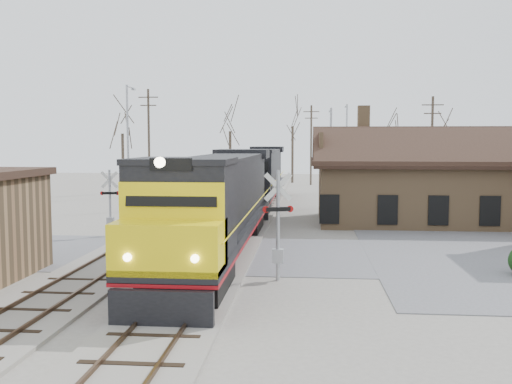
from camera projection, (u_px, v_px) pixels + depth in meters
ground at (220, 254)px, 27.46m from camera, size 140.00×140.00×0.00m
road at (220, 254)px, 27.46m from camera, size 60.00×9.00×0.03m
track_main at (251, 214)px, 42.34m from camera, size 3.40×90.00×0.24m
track_siding at (192, 213)px, 42.74m from camera, size 3.40×90.00×0.24m
depot at (425, 187)px, 38.08m from camera, size 15.20×9.31×7.90m
locomotive_lead at (218, 203)px, 26.46m from camera, size 3.30×22.11×4.91m
locomotive_trailing at (259, 175)px, 48.68m from camera, size 3.30×22.11×4.65m
crossbuck_near at (278, 230)px, 22.07m from camera, size 1.19×0.45×4.31m
crossbuck_far at (110, 205)px, 32.46m from camera, size 1.09×0.29×3.83m
streetlight_a at (128, 142)px, 44.12m from camera, size 0.25×2.04×9.77m
streetlight_b at (331, 152)px, 46.76m from camera, size 0.25×2.04×8.17m
streetlight_c at (346, 143)px, 61.22m from camera, size 0.25×2.04×9.42m
utility_pole_a at (149, 141)px, 56.55m from camera, size 2.00×0.24×10.60m
utility_pole_b at (311, 143)px, 71.38m from camera, size 2.00×0.24×9.97m
utility_pole_c at (432, 146)px, 53.88m from camera, size 2.00×0.24×9.67m
tree_a at (122, 124)px, 59.38m from camera, size 4.19×4.19×10.26m
tree_b at (230, 122)px, 66.09m from camera, size 4.43×4.43×10.86m
tree_c at (293, 117)px, 74.88m from camera, size 4.98×4.98×12.20m
tree_d at (391, 129)px, 65.57m from camera, size 3.93×3.93×9.64m
tree_e at (447, 135)px, 62.01m from camera, size 3.56×3.56×8.71m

